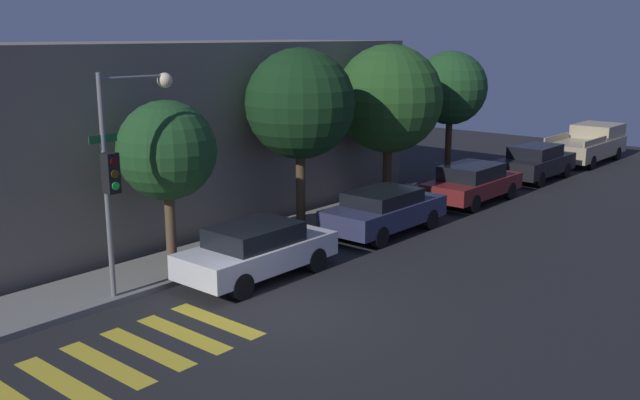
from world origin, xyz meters
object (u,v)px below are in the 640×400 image
object	(u,v)px
tree_midblock	(300,104)
tree_far_end	(389,99)
sedan_middle	(384,210)
sedan_near_corner	(257,250)
sedan_tail_of_row	(535,162)
traffic_light_pole	(123,153)
pickup_truck	(588,144)
tree_behind_truck	(451,89)
sedan_far_end	(472,182)
tree_near_corner	(167,151)

from	to	relation	value
tree_midblock	tree_far_end	distance (m)	4.59
sedan_middle	tree_far_end	bearing A→B (deg)	34.14
tree_midblock	tree_far_end	world-z (taller)	tree_far_end
sedan_near_corner	sedan_tail_of_row	bearing A→B (deg)	-0.00
traffic_light_pole	pickup_truck	world-z (taller)	traffic_light_pole
sedan_near_corner	pickup_truck	world-z (taller)	pickup_truck
pickup_truck	tree_behind_truck	world-z (taller)	tree_behind_truck
tree_midblock	sedan_middle	bearing A→B (deg)	-53.90
tree_midblock	tree_behind_truck	size ratio (longest dim) A/B	1.05
sedan_far_end	sedan_near_corner	bearing A→B (deg)	180.00
traffic_light_pole	tree_far_end	world-z (taller)	tree_far_end
traffic_light_pole	sedan_tail_of_row	bearing A→B (deg)	-3.77
sedan_middle	tree_midblock	distance (m)	4.13
tree_midblock	sedan_far_end	bearing A→B (deg)	-16.52
tree_behind_truck	sedan_middle	bearing A→B (deg)	-163.99
sedan_far_end	tree_far_end	xyz separation A→B (m)	(-2.43, 2.08, 3.07)
tree_midblock	tree_far_end	size ratio (longest dim) A/B	0.99
sedan_near_corner	sedan_far_end	world-z (taller)	sedan_far_end
tree_near_corner	tree_far_end	distance (m)	9.61
sedan_far_end	tree_near_corner	xyz separation A→B (m)	(-12.02, 2.08, 2.41)
sedan_tail_of_row	sedan_near_corner	bearing A→B (deg)	180.00
tree_midblock	tree_near_corner	bearing A→B (deg)	-180.00
sedan_far_end	pickup_truck	distance (m)	11.39
tree_far_end	tree_behind_truck	distance (m)	4.19
sedan_tail_of_row	tree_behind_truck	size ratio (longest dim) A/B	0.79
sedan_middle	tree_behind_truck	distance (m)	8.21
sedan_near_corner	tree_midblock	bearing A→B (deg)	27.80
tree_far_end	tree_behind_truck	world-z (taller)	tree_far_end
tree_midblock	tree_behind_truck	world-z (taller)	tree_midblock
sedan_near_corner	tree_behind_truck	xyz separation A→B (m)	(12.73, 2.08, 3.20)
sedan_far_end	tree_behind_truck	distance (m)	4.20
tree_near_corner	tree_midblock	size ratio (longest dim) A/B	0.79
traffic_light_pole	tree_near_corner	bearing A→B (deg)	23.92
pickup_truck	sedan_tail_of_row	bearing A→B (deg)	-180.00
tree_near_corner	tree_midblock	distance (m)	5.06
tree_near_corner	tree_far_end	size ratio (longest dim) A/B	0.78
pickup_truck	tree_behind_truck	size ratio (longest dim) A/B	1.01
sedan_middle	pickup_truck	distance (m)	16.90
sedan_near_corner	sedan_middle	bearing A→B (deg)	0.00
pickup_truck	tree_midblock	size ratio (longest dim) A/B	0.96
traffic_light_pole	tree_behind_truck	world-z (taller)	tree_behind_truck
sedan_tail_of_row	tree_behind_truck	bearing A→B (deg)	150.35
pickup_truck	tree_near_corner	xyz separation A→B (m)	(-23.41, 2.08, 2.29)
tree_midblock	tree_behind_truck	distance (m)	8.78
sedan_near_corner	tree_near_corner	world-z (taller)	tree_near_corner
pickup_truck	tree_far_end	world-z (taller)	tree_far_end
tree_midblock	sedan_tail_of_row	bearing A→B (deg)	-9.51
sedan_middle	sedan_far_end	world-z (taller)	sedan_far_end
sedan_near_corner	pickup_truck	distance (m)	22.37
tree_behind_truck	pickup_truck	bearing A→B (deg)	-12.20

